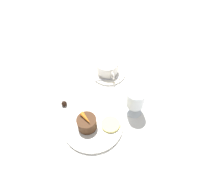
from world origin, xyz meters
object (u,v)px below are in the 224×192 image
object	(u,v)px
dinner_plate	(93,125)
dessert_cake	(87,123)
coffee_cup	(108,67)
fork	(118,166)
wine_glass	(136,100)

from	to	relation	value
dinner_plate	dessert_cake	xyz separation A→B (m)	(0.00, -0.02, 0.03)
dinner_plate	coffee_cup	size ratio (longest dim) A/B	1.87
dinner_plate	fork	bearing A→B (deg)	7.03
dessert_cake	fork	bearing A→B (deg)	13.77
fork	dessert_cake	size ratio (longest dim) A/B	2.76
coffee_cup	fork	xyz separation A→B (m)	(0.40, -0.13, -0.04)
coffee_cup	wine_glass	world-z (taller)	wine_glass
wine_glass	dessert_cake	bearing A→B (deg)	-91.15
wine_glass	dessert_cake	distance (m)	0.19
dessert_cake	coffee_cup	bearing A→B (deg)	142.17
coffee_cup	dessert_cake	bearing A→B (deg)	-37.83
wine_glass	dinner_plate	bearing A→B (deg)	-91.33
wine_glass	fork	bearing A→B (deg)	-40.61
dessert_cake	wine_glass	bearing A→B (deg)	88.85
fork	coffee_cup	bearing A→B (deg)	161.67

